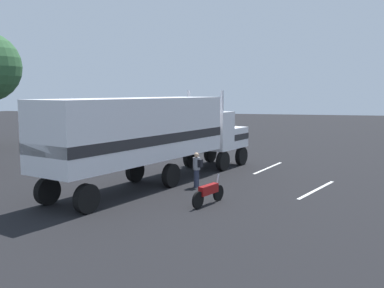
{
  "coord_description": "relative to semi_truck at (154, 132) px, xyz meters",
  "views": [
    {
      "loc": [
        -25.68,
        -5.11,
        4.45
      ],
      "look_at": [
        -3.08,
        0.46,
        1.6
      ],
      "focal_mm": 40.34,
      "sensor_mm": 36.0,
      "label": 1
    }
  ],
  "objects": [
    {
      "name": "semi_truck",
      "position": [
        0.0,
        0.0,
        0.0
      ],
      "size": [
        14.16,
        7.13,
        4.5
      ],
      "color": "white",
      "rests_on": "ground_plane"
    },
    {
      "name": "motorcycle",
      "position": [
        -3.15,
        -3.35,
        -2.04
      ],
      "size": [
        1.99,
        0.88,
        1.12
      ],
      "color": "black",
      "rests_on": "ground_plane"
    },
    {
      "name": "lane_stripe_mid",
      "position": [
        0.55,
        -7.61,
        -2.52
      ],
      "size": [
        4.14,
        1.8,
        0.01
      ],
      "primitive_type": "cube",
      "rotation": [
        0.0,
        0.0,
        -0.39
      ],
      "color": "silver",
      "rests_on": "ground_plane"
    },
    {
      "name": "lane_stripe_near",
      "position": [
        5.7,
        -5.08,
        -2.52
      ],
      "size": [
        4.26,
        1.41,
        0.01
      ],
      "primitive_type": "cube",
      "rotation": [
        0.0,
        0.0,
        -0.29
      ],
      "color": "silver",
      "rests_on": "ground_plane"
    },
    {
      "name": "person_bystander",
      "position": [
        -0.2,
        -2.18,
        -1.63
      ],
      "size": [
        0.37,
        0.47,
        1.63
      ],
      "color": "#2D3347",
      "rests_on": "ground_plane"
    },
    {
      "name": "ground_plane",
      "position": [
        6.23,
        -1.58,
        -2.52
      ],
      "size": [
        120.0,
        120.0,
        0.0
      ],
      "primitive_type": "plane",
      "color": "black"
    }
  ]
}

